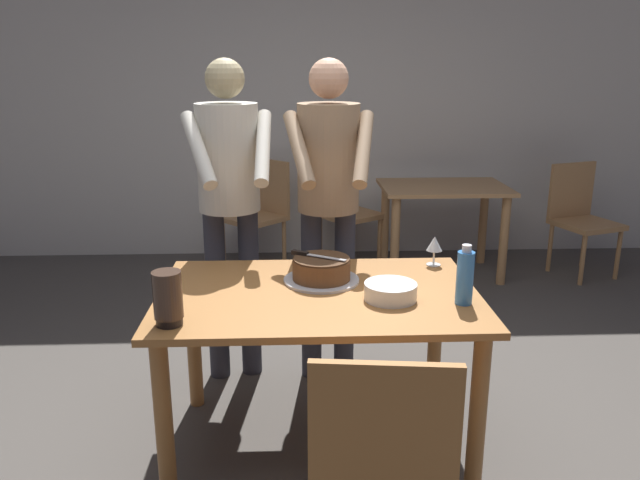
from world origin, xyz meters
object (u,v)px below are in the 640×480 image
person_standing_beside (229,187)px  chair_near_side (381,461)px  person_cutting_cake (328,187)px  background_chair_2 (344,206)px  wine_glass_near (434,245)px  hurricane_lamp (168,298)px  main_dining_table (318,317)px  plate_stack (390,291)px  water_bottle (465,277)px  background_chair_0 (580,215)px  background_chair_1 (260,209)px  background_table (443,205)px  cake_on_platter (321,270)px  cake_knife (307,254)px

person_standing_beside → chair_near_side: bearing=-68.6°
person_cutting_cake → background_chair_2: size_ratio=1.91×
wine_glass_near → chair_near_side: 1.30m
hurricane_lamp → main_dining_table: bearing=29.3°
plate_stack → person_standing_beside: 1.12m
main_dining_table → background_chair_2: background_chair_2 is taller
wine_glass_near → water_bottle: (0.01, -0.50, 0.01)m
background_chair_0 → background_chair_1: same height
wine_glass_near → background_chair_0: bearing=50.4°
background_table → background_chair_1: background_chair_1 is taller
background_table → plate_stack: bearing=-108.1°
cake_on_platter → plate_stack: 0.36m
plate_stack → wine_glass_near: wine_glass_near is taller
main_dining_table → hurricane_lamp: 0.70m
cake_knife → plate_stack: bearing=-38.5°
hurricane_lamp → person_cutting_cake: size_ratio=0.12×
background_chair_0 → background_chair_1: bearing=173.4°
cake_knife → background_chair_0: size_ratio=0.27×
background_chair_1 → person_standing_beside: bearing=-91.3°
plate_stack → background_chair_0: (1.94, 2.45, -0.29)m
main_dining_table → wine_glass_near: size_ratio=9.53×
background_chair_1 → background_table: bearing=-10.8°
person_cutting_cake → plate_stack: bearing=-74.2°
cake_knife → person_standing_beside: (-0.39, 0.53, 0.21)m
person_cutting_cake → background_chair_2: (0.26, 2.07, -0.58)m
plate_stack → background_chair_2: 2.86m
cake_on_platter → hurricane_lamp: 0.75m
water_bottle → background_chair_1: (-0.98, 2.81, -0.37)m
cake_knife → chair_near_side: 1.09m
main_dining_table → person_standing_beside: person_standing_beside is taller
water_bottle → person_cutting_cake: 0.99m
background_chair_2 → chair_near_side: bearing=-92.7°
background_chair_1 → background_chair_2: bearing=7.0°
person_standing_beside → chair_near_side: (0.60, -1.53, -0.58)m
wine_glass_near → background_chair_1: 2.53m
plate_stack → person_cutting_cake: size_ratio=0.13×
person_standing_beside → background_table: 2.32m
wine_glass_near → water_bottle: size_ratio=0.58×
cake_on_platter → cake_knife: size_ratio=1.40×
main_dining_table → water_bottle: bearing=-15.1°
cake_knife → plate_stack: cake_knife is taller
background_chair_0 → background_chair_2: same height
main_dining_table → person_standing_beside: size_ratio=0.80×
background_table → main_dining_table: bearing=-114.9°
cake_on_platter → background_chair_1: background_chair_1 is taller
cake_on_platter → cake_knife: (-0.06, 0.04, 0.06)m
main_dining_table → chair_near_side: size_ratio=1.52×
hurricane_lamp → person_cutting_cake: person_cutting_cake is taller
water_bottle → person_standing_beside: person_standing_beside is taller
main_dining_table → cake_on_platter: (0.02, 0.13, 0.17)m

